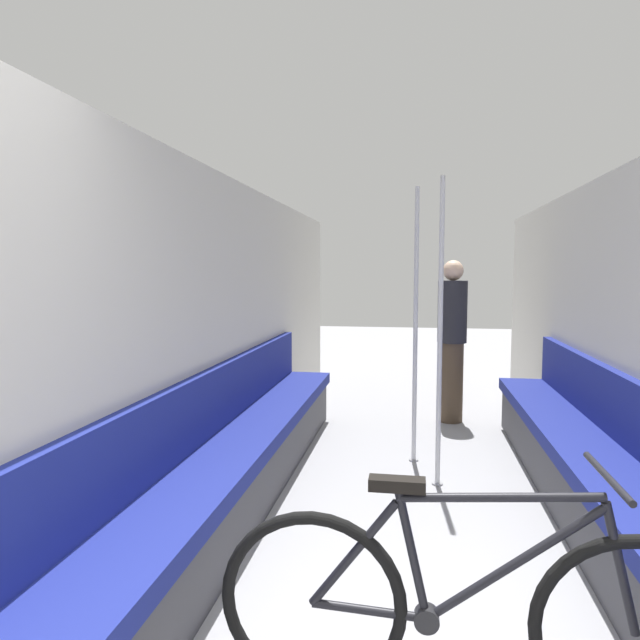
# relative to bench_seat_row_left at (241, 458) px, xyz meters

# --- Properties ---
(wall_left) EXTENTS (0.10, 8.76, 2.26)m
(wall_left) POSITION_rel_bench_seat_row_left_xyz_m (-0.26, 0.18, 0.82)
(wall_left) COLOR beige
(wall_left) RESTS_ON ground
(wall_right) EXTENTS (0.10, 8.76, 2.26)m
(wall_right) POSITION_rel_bench_seat_row_left_xyz_m (2.53, 0.18, 0.82)
(wall_right) COLOR beige
(wall_right) RESTS_ON ground
(bench_seat_row_left) EXTENTS (0.48, 4.56, 0.92)m
(bench_seat_row_left) POSITION_rel_bench_seat_row_left_xyz_m (0.00, 0.00, 0.00)
(bench_seat_row_left) COLOR #3D3D42
(bench_seat_row_left) RESTS_ON ground
(bench_seat_row_right) EXTENTS (0.48, 4.56, 0.92)m
(bench_seat_row_right) POSITION_rel_bench_seat_row_left_xyz_m (2.26, 0.00, 0.00)
(bench_seat_row_right) COLOR #3D3D42
(bench_seat_row_right) RESTS_ON ground
(bicycle) EXTENTS (1.81, 0.46, 0.90)m
(bicycle) POSITION_rel_bench_seat_row_left_xyz_m (1.34, -1.65, 0.06)
(bicycle) COLOR black
(bicycle) RESTS_ON ground
(grab_pole_near) EXTENTS (0.08, 0.08, 2.24)m
(grab_pole_near) POSITION_rel_bench_seat_row_left_xyz_m (1.15, 1.06, 0.78)
(grab_pole_near) COLOR gray
(grab_pole_near) RESTS_ON ground
(grab_pole_far) EXTENTS (0.08, 0.08, 2.24)m
(grab_pole_far) POSITION_rel_bench_seat_row_left_xyz_m (1.33, 0.55, 0.78)
(grab_pole_far) COLOR gray
(grab_pole_far) RESTS_ON ground
(passenger_standing) EXTENTS (0.30, 0.30, 1.68)m
(passenger_standing) POSITION_rel_bench_seat_row_left_xyz_m (1.53, 2.39, 0.56)
(passenger_standing) COLOR #473828
(passenger_standing) RESTS_ON ground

